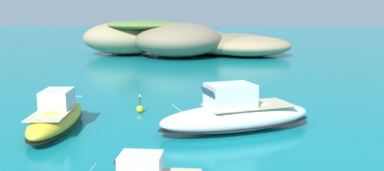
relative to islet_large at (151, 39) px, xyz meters
The scene contains 5 objects.
islet_large is the anchor object (origin of this frame).
islet_small 14.79m from the islet_large, ahead, with size 23.01×21.16×4.27m.
motorboat_white 47.84m from the islet_large, 72.51° to the right, with size 11.17×7.41×3.18m.
motorboat_yellow 46.44m from the islet_large, 87.04° to the right, with size 3.69×9.11×2.61m.
channel_buoy 42.10m from the islet_large, 80.44° to the right, with size 0.56×0.56×1.48m.
Camera 1 is at (0.59, -13.33, 7.79)m, focal length 37.26 mm.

